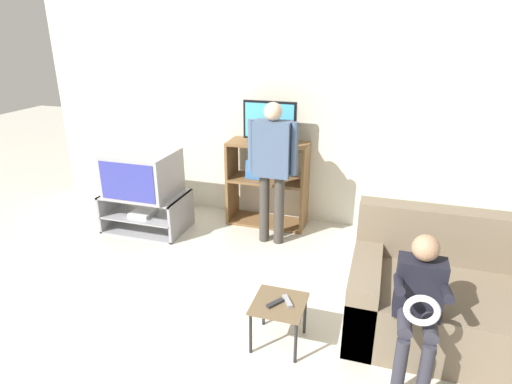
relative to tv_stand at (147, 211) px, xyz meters
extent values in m
cube|color=silver|center=(1.51, 0.83, 1.09)|extent=(6.40, 0.06, 2.60)
cube|color=#939399|center=(0.00, 0.01, -0.21)|extent=(0.93, 0.59, 0.02)
cube|color=#939399|center=(0.00, 0.01, -0.02)|extent=(0.90, 0.59, 0.02)
cube|color=#939399|center=(0.00, 0.01, 0.21)|extent=(0.93, 0.59, 0.02)
cube|color=#939399|center=(-0.45, 0.01, 0.00)|extent=(0.03, 0.59, 0.44)
cube|color=#939399|center=(0.45, 0.01, 0.00)|extent=(0.03, 0.59, 0.44)
cube|color=white|center=(0.00, -0.07, 0.02)|extent=(0.24, 0.28, 0.05)
cube|color=#9E9EA3|center=(0.00, -0.01, 0.47)|extent=(0.73, 0.62, 0.50)
cube|color=#333899|center=(0.00, -0.32, 0.47)|extent=(0.65, 0.01, 0.42)
cube|color=brown|center=(0.86, 0.56, 0.29)|extent=(0.03, 0.39, 1.00)
cube|color=brown|center=(1.75, 0.56, 0.29)|extent=(0.03, 0.39, 1.00)
cube|color=brown|center=(1.31, 0.56, -0.20)|extent=(0.86, 0.39, 0.03)
cube|color=brown|center=(1.31, 0.56, 0.34)|extent=(0.86, 0.39, 0.03)
cube|color=brown|center=(1.31, 0.56, 0.77)|extent=(0.86, 0.39, 0.03)
cube|color=#3870B7|center=(1.15, 0.51, 0.46)|extent=(0.18, 0.04, 0.22)
cube|color=black|center=(1.33, 0.55, 0.81)|extent=(0.21, 0.20, 0.04)
cube|color=black|center=(1.33, 0.55, 1.05)|extent=(0.61, 0.04, 0.43)
cube|color=#4CB7E0|center=(1.33, 0.53, 1.05)|extent=(0.56, 0.01, 0.38)
cube|color=brown|center=(1.97, -1.44, 0.13)|extent=(0.38, 0.38, 0.02)
cylinder|color=black|center=(1.80, -1.61, -0.05)|extent=(0.02, 0.02, 0.34)
cylinder|color=black|center=(2.14, -1.61, -0.05)|extent=(0.02, 0.02, 0.34)
cylinder|color=black|center=(1.80, -1.28, -0.05)|extent=(0.02, 0.02, 0.34)
cylinder|color=black|center=(2.14, -1.28, -0.05)|extent=(0.02, 0.02, 0.34)
cube|color=#232328|center=(1.95, -1.47, 0.15)|extent=(0.11, 0.14, 0.02)
cube|color=gray|center=(2.03, -1.42, 0.15)|extent=(0.11, 0.14, 0.02)
cube|color=#756651|center=(3.19, -0.99, 0.01)|extent=(1.50, 0.97, 0.45)
cube|color=#756651|center=(3.19, -0.61, 0.46)|extent=(1.50, 0.20, 0.45)
cube|color=#756651|center=(2.55, -0.99, 0.07)|extent=(0.22, 0.97, 0.57)
cylinder|color=#3D3833|center=(1.40, 0.12, 0.17)|extent=(0.11, 0.11, 0.77)
cylinder|color=#3D3833|center=(1.57, 0.12, 0.17)|extent=(0.11, 0.11, 0.77)
cube|color=#475B7A|center=(1.48, 0.12, 0.85)|extent=(0.38, 0.20, 0.58)
cylinder|color=#475B7A|center=(1.25, 0.12, 0.86)|extent=(0.08, 0.08, 0.55)
cylinder|color=#475B7A|center=(1.71, 0.12, 0.86)|extent=(0.08, 0.08, 0.55)
sphere|color=beige|center=(1.48, 0.12, 1.23)|extent=(0.19, 0.19, 0.19)
cylinder|color=#2D2D38|center=(2.82, -1.72, 0.01)|extent=(0.08, 0.08, 0.45)
cylinder|color=#2D2D38|center=(2.97, -1.72, 0.01)|extent=(0.08, 0.08, 0.45)
cylinder|color=#2D2D38|center=(2.82, -1.57, 0.28)|extent=(0.09, 0.30, 0.09)
cylinder|color=#2D2D38|center=(2.97, -1.57, 0.28)|extent=(0.09, 0.30, 0.09)
cube|color=black|center=(2.90, -1.42, 0.44)|extent=(0.30, 0.17, 0.41)
cylinder|color=black|center=(2.76, -1.55, 0.52)|extent=(0.06, 0.31, 0.14)
cylinder|color=black|center=(3.03, -1.55, 0.52)|extent=(0.06, 0.31, 0.14)
sphere|color=#A37A5B|center=(2.90, -1.42, 0.73)|extent=(0.17, 0.17, 0.17)
torus|color=white|center=(2.90, -1.70, 0.46)|extent=(0.21, 0.04, 0.21)
camera|label=1|loc=(2.59, -3.99, 2.02)|focal=30.00mm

